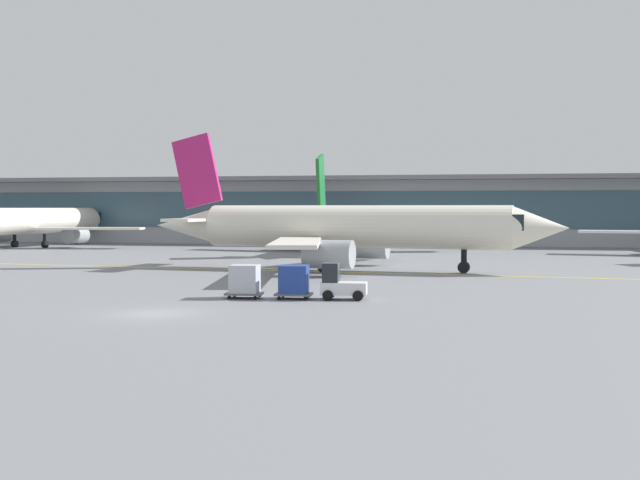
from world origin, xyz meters
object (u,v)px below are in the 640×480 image
object	(u,v)px
taxiing_regional_jet	(351,228)
cargo_dolly_lead	(294,281)
gate_airplane_0	(37,221)
baggage_tug	(340,284)
cargo_dolly_trailing	(245,280)
gate_airplane_1	(338,224)

from	to	relation	value
taxiing_regional_jet	cargo_dolly_lead	distance (m)	21.79
gate_airplane_0	baggage_tug	size ratio (longest dim) A/B	12.62
gate_airplane_0	cargo_dolly_lead	distance (m)	71.23
baggage_tug	cargo_dolly_lead	world-z (taller)	baggage_tug
gate_airplane_0	cargo_dolly_trailing	size ratio (longest dim) A/B	15.37
gate_airplane_1	baggage_tug	distance (m)	52.80
cargo_dolly_lead	gate_airplane_1	bearing A→B (deg)	92.81
gate_airplane_1	baggage_tug	size ratio (longest dim) A/B	12.25
baggage_tug	gate_airplane_1	bearing A→B (deg)	95.71
gate_airplane_0	gate_airplane_1	size ratio (longest dim) A/B	1.03
cargo_dolly_trailing	gate_airplane_0	bearing A→B (deg)	125.44
gate_airplane_0	baggage_tug	bearing A→B (deg)	-131.40
taxiing_regional_jet	cargo_dolly_trailing	size ratio (longest dim) A/B	16.08
gate_airplane_0	cargo_dolly_lead	bearing A→B (deg)	-133.07
cargo_dolly_trailing	taxiing_regional_jet	bearing A→B (deg)	78.59
taxiing_regional_jet	cargo_dolly_lead	xyz separation A→B (m)	(0.24, -21.65, -2.49)
gate_airplane_1	cargo_dolly_trailing	world-z (taller)	gate_airplane_1
gate_airplane_1	taxiing_regional_jet	xyz separation A→B (m)	(6.46, -30.47, 0.25)
taxiing_regional_jet	baggage_tug	distance (m)	21.80
gate_airplane_1	cargo_dolly_trailing	xyz separation A→B (m)	(3.81, -52.35, -2.24)
taxiing_regional_jet	cargo_dolly_trailing	distance (m)	22.18
taxiing_regional_jet	cargo_dolly_trailing	xyz separation A→B (m)	(-2.65, -21.88, -2.49)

